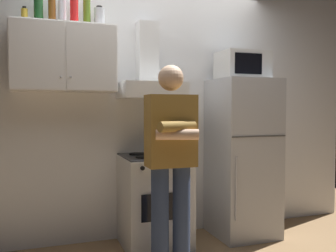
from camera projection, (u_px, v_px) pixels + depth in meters
back_wall_tiled at (149, 104)px, 3.79m from camera, size 4.80×0.10×2.70m
upper_cabinet at (64, 58)px, 3.28m from camera, size 0.90×0.37×0.60m
stove_oven at (154, 201)px, 3.49m from camera, size 0.60×0.62×0.87m
range_hood at (150, 78)px, 3.55m from camera, size 0.60×0.44×0.75m
refrigerator at (242, 158)px, 3.79m from camera, size 0.60×0.62×1.60m
microwave at (242, 66)px, 3.76m from camera, size 0.48×0.37×0.28m
person_standing at (171, 160)px, 2.88m from camera, size 0.38×0.33×1.64m
bottle_wine_green at (38, 3)px, 3.20m from camera, size 0.08×0.08×0.35m
bottle_spice_jar at (24, 15)px, 3.17m from camera, size 0.05×0.05×0.13m
bottle_canister_steel at (99, 18)px, 3.40m from camera, size 0.10×0.10×0.20m
bottle_olive_oil at (87, 12)px, 3.35m from camera, size 0.07×0.07×0.27m
bottle_beer_brown at (52, 10)px, 3.23m from camera, size 0.06×0.06×0.25m
bottle_soda_red at (74, 9)px, 3.27m from camera, size 0.07×0.07×0.29m
bottle_vodka_clear at (62, 9)px, 3.30m from camera, size 0.07×0.07×0.31m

